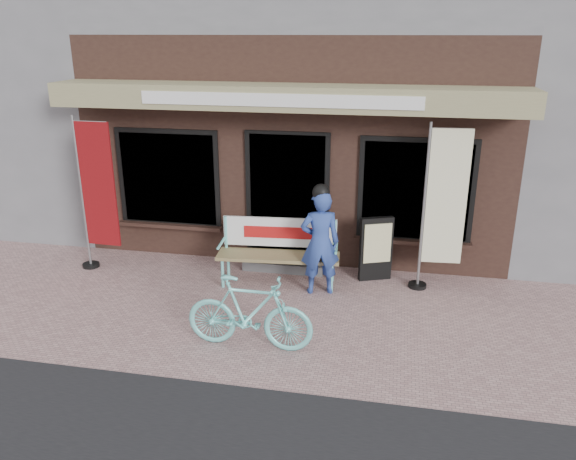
% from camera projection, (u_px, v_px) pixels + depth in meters
% --- Properties ---
extents(ground, '(70.00, 70.00, 0.00)m').
position_uv_depth(ground, '(259.00, 319.00, 7.53)').
color(ground, tan).
rests_on(ground, ground).
extents(storefront, '(7.00, 6.77, 6.00)m').
position_uv_depth(storefront, '(316.00, 66.00, 11.11)').
color(storefront, black).
rests_on(storefront, ground).
extents(bench, '(1.87, 0.62, 0.99)m').
position_uv_depth(bench, '(279.00, 246.00, 8.48)').
color(bench, '#72DFDB').
rests_on(bench, ground).
extents(person, '(0.64, 0.51, 1.65)m').
position_uv_depth(person, '(320.00, 241.00, 8.06)').
color(person, '#2B4394').
rests_on(person, ground).
extents(bicycle, '(1.56, 0.46, 0.93)m').
position_uv_depth(bicycle, '(249.00, 313.00, 6.72)').
color(bicycle, '#72DFDB').
rests_on(bicycle, ground).
extents(nobori_red, '(0.72, 0.28, 2.47)m').
position_uv_depth(nobori_red, '(96.00, 193.00, 8.74)').
color(nobori_red, gray).
rests_on(nobori_red, ground).
extents(nobori_cream, '(0.73, 0.29, 2.49)m').
position_uv_depth(nobori_cream, '(442.00, 207.00, 8.02)').
color(nobori_cream, gray).
rests_on(nobori_cream, ground).
extents(menu_stand, '(0.50, 0.28, 1.01)m').
position_uv_depth(menu_stand, '(376.00, 248.00, 8.57)').
color(menu_stand, black).
rests_on(menu_stand, ground).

